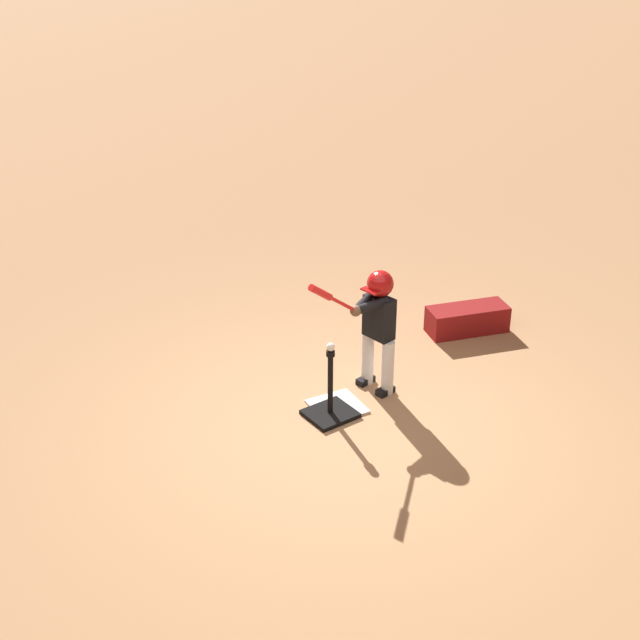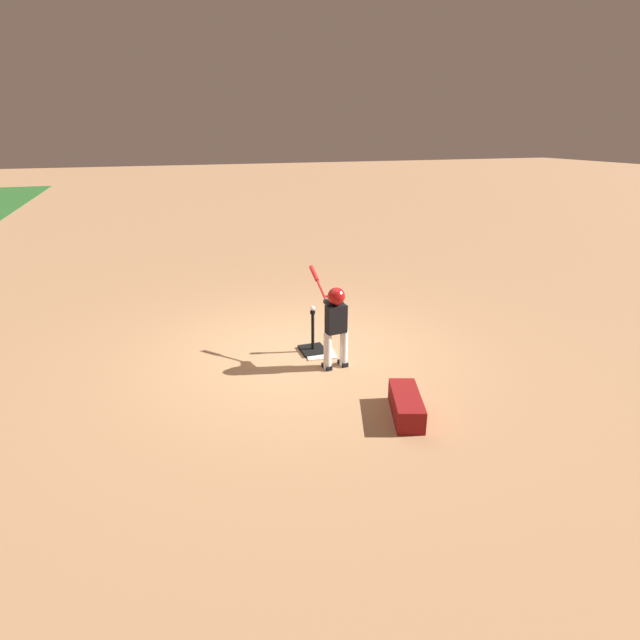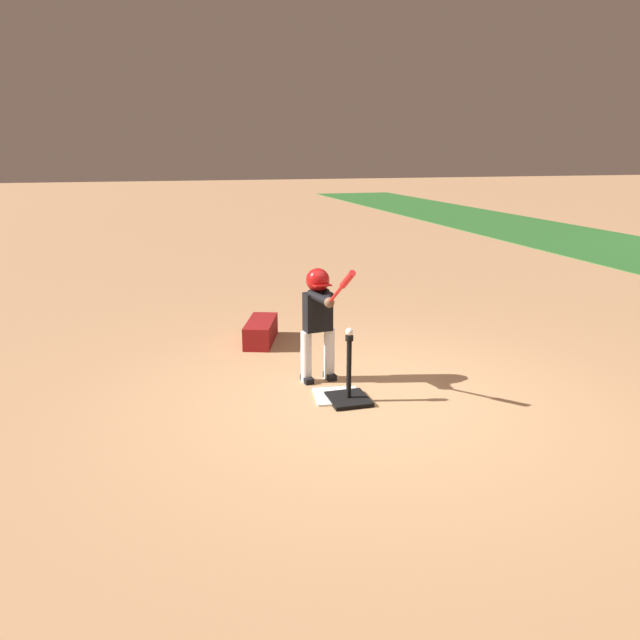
{
  "view_description": "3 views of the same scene",
  "coord_description": "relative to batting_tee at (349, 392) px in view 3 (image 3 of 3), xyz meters",
  "views": [
    {
      "loc": [
        3.94,
        5.13,
        4.37
      ],
      "look_at": [
        -0.01,
        -0.34,
        0.91
      ],
      "focal_mm": 50.0,
      "sensor_mm": 36.0,
      "label": 1
    },
    {
      "loc": [
        -6.69,
        1.96,
        3.19
      ],
      "look_at": [
        -0.22,
        -0.27,
        0.57
      ],
      "focal_mm": 28.0,
      "sensor_mm": 36.0,
      "label": 2
    },
    {
      "loc": [
        5.27,
        -2.0,
        2.35
      ],
      "look_at": [
        -0.13,
        -0.48,
        0.81
      ],
      "focal_mm": 35.0,
      "sensor_mm": 36.0,
      "label": 3
    }
  ],
  "objects": [
    {
      "name": "ground_plane",
      "position": [
        0.04,
        0.22,
        -0.09
      ],
      "size": [
        90.0,
        90.0,
        0.0
      ],
      "primitive_type": "plane",
      "color": "#AD7F56"
    },
    {
      "name": "home_plate",
      "position": [
        -0.13,
        -0.07,
        -0.08
      ],
      "size": [
        0.5,
        0.5,
        0.02
      ],
      "primitive_type": "cube",
      "rotation": [
        0.0,
        0.0,
        -0.14
      ],
      "color": "white",
      "rests_on": "ground_plane"
    },
    {
      "name": "batting_tee",
      "position": [
        0.0,
        0.0,
        0.0
      ],
      "size": [
        0.42,
        0.37,
        0.66
      ],
      "color": "black",
      "rests_on": "ground_plane"
    },
    {
      "name": "batter_child",
      "position": [
        -0.61,
        -0.13,
        0.67
      ],
      "size": [
        0.96,
        0.38,
        1.32
      ],
      "color": "silver",
      "rests_on": "ground_plane"
    },
    {
      "name": "baseball",
      "position": [
        0.0,
        0.0,
        0.6
      ],
      "size": [
        0.07,
        0.07,
        0.07
      ],
      "primitive_type": "sphere",
      "color": "white",
      "rests_on": "batting_tee"
    },
    {
      "name": "equipment_bag",
      "position": [
        -2.12,
        -0.46,
        0.05
      ],
      "size": [
        0.9,
        0.58,
        0.28
      ],
      "primitive_type": "cube",
      "rotation": [
        0.0,
        0.0,
        -0.34
      ],
      "color": "maroon",
      "rests_on": "ground_plane"
    }
  ]
}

